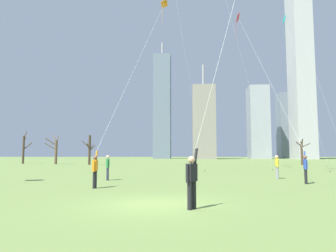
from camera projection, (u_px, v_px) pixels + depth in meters
ground_plane at (156, 204)px, 10.37m from camera, size 400.00×400.00×0.00m
kite_flyer_midfield_center_purple at (209, 111)px, 10.00m from camera, size 3.94×2.59×13.30m
kite_flyer_midfield_left_orange at (111, 132)px, 17.11m from camera, size 2.90×12.91×16.14m
kite_flyer_far_back_red at (282, 116)px, 21.12m from camera, size 1.48×16.02×17.47m
bystander_far_off_by_trees at (277, 166)px, 21.24m from camera, size 0.22×0.51×1.62m
bystander_watching_nearby at (108, 166)px, 20.02m from camera, size 0.25×0.50×1.62m
distant_kite_low_near_trees_teal at (287, 27)px, 36.09m from camera, size 2.16×6.37×18.33m
bare_tree_right_of_center at (302, 151)px, 48.68m from camera, size 2.29×1.79×4.10m
bare_tree_leftmost at (89, 149)px, 50.17m from camera, size 2.05×2.08×4.79m
bare_tree_left_of_center at (55, 150)px, 52.83m from camera, size 2.05×2.48×5.12m
bare_tree_far_right_edge at (24, 148)px, 55.94m from camera, size 1.71×1.71×6.01m
skyline_wide_slab at (300, 68)px, 114.74m from camera, size 6.67×10.40×75.55m
skyline_tall_tower at (289, 126)px, 129.91m from camera, size 9.19×7.34×27.50m
skyline_short_annex at (204, 123)px, 114.56m from camera, size 8.26×10.96×35.55m
skyline_mid_tower_left at (162, 106)px, 124.44m from camera, size 6.82×6.72×47.56m
skyline_slender_spire at (258, 122)px, 120.08m from camera, size 7.45×8.85×28.19m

